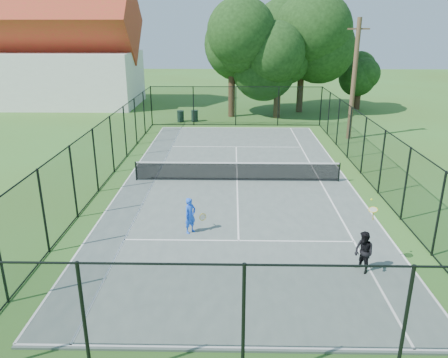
{
  "coord_description": "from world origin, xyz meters",
  "views": [
    {
      "loc": [
        -0.25,
        -20.38,
        7.32
      ],
      "look_at": [
        -0.59,
        -3.0,
        1.2
      ],
      "focal_mm": 35.0,
      "sensor_mm": 36.0,
      "label": 1
    }
  ],
  "objects_px": {
    "trash_bin_left": "(181,116)",
    "utility_pole": "(354,79)",
    "trash_bin_right": "(195,116)",
    "player_blue": "(190,216)",
    "player_black": "(364,252)",
    "tennis_net": "(237,171)"
  },
  "relations": [
    {
      "from": "trash_bin_left",
      "to": "utility_pole",
      "type": "distance_m",
      "value": 13.73
    },
    {
      "from": "trash_bin_left",
      "to": "player_blue",
      "type": "xyz_separation_m",
      "value": [
        2.66,
        -20.06,
        0.29
      ]
    },
    {
      "from": "trash_bin_left",
      "to": "player_blue",
      "type": "distance_m",
      "value": 20.24
    },
    {
      "from": "trash_bin_right",
      "to": "player_blue",
      "type": "bearing_deg",
      "value": -85.66
    },
    {
      "from": "player_blue",
      "to": "player_black",
      "type": "height_order",
      "value": "player_black"
    },
    {
      "from": "player_blue",
      "to": "player_black",
      "type": "bearing_deg",
      "value": -25.23
    },
    {
      "from": "trash_bin_left",
      "to": "utility_pole",
      "type": "relative_size",
      "value": 0.11
    },
    {
      "from": "trash_bin_left",
      "to": "player_blue",
      "type": "height_order",
      "value": "player_blue"
    },
    {
      "from": "player_black",
      "to": "utility_pole",
      "type": "bearing_deg",
      "value": 77.35
    },
    {
      "from": "trash_bin_left",
      "to": "utility_pole",
      "type": "xyz_separation_m",
      "value": [
        12.16,
        -5.31,
        3.53
      ]
    },
    {
      "from": "player_blue",
      "to": "trash_bin_right",
      "type": "bearing_deg",
      "value": 94.34
    },
    {
      "from": "trash_bin_left",
      "to": "player_black",
      "type": "xyz_separation_m",
      "value": [
        8.25,
        -22.7,
        0.29
      ]
    },
    {
      "from": "utility_pole",
      "to": "player_black",
      "type": "distance_m",
      "value": 18.11
    },
    {
      "from": "player_blue",
      "to": "player_black",
      "type": "relative_size",
      "value": 0.6
    },
    {
      "from": "utility_pole",
      "to": "player_blue",
      "type": "relative_size",
      "value": 5.8
    },
    {
      "from": "tennis_net",
      "to": "player_black",
      "type": "height_order",
      "value": "player_black"
    },
    {
      "from": "player_blue",
      "to": "tennis_net",
      "type": "bearing_deg",
      "value": 72.85
    },
    {
      "from": "player_black",
      "to": "trash_bin_left",
      "type": "bearing_deg",
      "value": 109.99
    },
    {
      "from": "utility_pole",
      "to": "player_black",
      "type": "relative_size",
      "value": 3.48
    },
    {
      "from": "utility_pole",
      "to": "player_black",
      "type": "height_order",
      "value": "utility_pole"
    },
    {
      "from": "trash_bin_right",
      "to": "utility_pole",
      "type": "relative_size",
      "value": 0.12
    },
    {
      "from": "trash_bin_left",
      "to": "utility_pole",
      "type": "height_order",
      "value": "utility_pole"
    }
  ]
}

